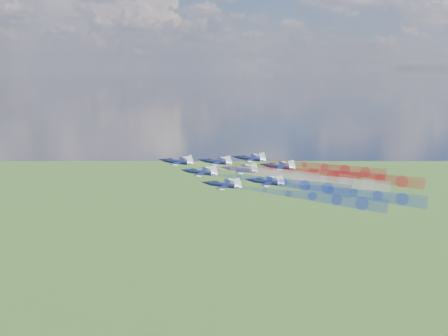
{
  "coord_description": "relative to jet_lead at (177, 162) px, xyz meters",
  "views": [
    {
      "loc": [
        -25.87,
        -152.7,
        171.37
      ],
      "look_at": [
        -6.24,
        20.68,
        138.69
      ],
      "focal_mm": 42.63,
      "sensor_mm": 36.0,
      "label": 1
    }
  ],
  "objects": [
    {
      "name": "trail_rear_right",
      "position": [
        59.35,
        -12.0,
        -3.86
      ],
      "size": [
        40.56,
        19.49,
        7.84
      ],
      "primitive_type": null,
      "rotation": [
        0.08,
        -0.09,
        1.2
      ],
      "color": "red"
    },
    {
      "name": "jet_rear_right",
      "position": [
        34.57,
        -2.44,
        -1.87
      ],
      "size": [
        16.1,
        14.77,
        5.39
      ],
      "primitive_type": null,
      "rotation": [
        0.08,
        -0.09,
        1.2
      ],
      "color": "black"
    },
    {
      "name": "jet_center_third",
      "position": [
        20.74,
        -7.76,
        -1.71
      ],
      "size": [
        16.1,
        14.77,
        5.39
      ],
      "primitive_type": null,
      "rotation": [
        0.08,
        -0.09,
        1.2
      ],
      "color": "black"
    },
    {
      "name": "trail_inner_left",
      "position": [
        31.88,
        -20.59,
        -3.64
      ],
      "size": [
        40.56,
        19.49,
        7.84
      ],
      "primitive_type": null,
      "rotation": [
        0.08,
        -0.09,
        1.2
      ],
      "color": "#1730C7"
    },
    {
      "name": "trail_inner_right",
      "position": [
        38.54,
        -4.57,
        -3.14
      ],
      "size": [
        40.56,
        19.49,
        7.84
      ],
      "primitive_type": null,
      "rotation": [
        0.08,
        -0.09,
        1.2
      ],
      "color": "red"
    },
    {
      "name": "trail_lead",
      "position": [
        24.77,
        -9.56,
        -1.99
      ],
      "size": [
        40.56,
        19.49,
        7.84
      ],
      "primitive_type": null,
      "rotation": [
        0.08,
        -0.09,
        1.2
      ],
      "color": "white"
    },
    {
      "name": "trail_rear_left",
      "position": [
        51.79,
        -28.73,
        -5.55
      ],
      "size": [
        40.56,
        19.49,
        7.84
      ],
      "primitive_type": null,
      "rotation": [
        0.08,
        -0.09,
        1.2
      ],
      "color": "#1730C7"
    },
    {
      "name": "jet_lead",
      "position": [
        0.0,
        0.0,
        0.0
      ],
      "size": [
        16.1,
        14.77,
        5.39
      ],
      "primitive_type": null,
      "rotation": [
        0.08,
        -0.09,
        1.2
      ],
      "color": "black"
    },
    {
      "name": "jet_inner_right",
      "position": [
        13.76,
        4.99,
        -1.15
      ],
      "size": [
        16.1,
        14.77,
        5.39
      ],
      "primitive_type": null,
      "rotation": [
        0.08,
        -0.09,
        1.2
      ],
      "color": "black"
    },
    {
      "name": "trail_outer_right",
      "position": [
        51.25,
        -0.92,
        -2.82
      ],
      "size": [
        40.56,
        19.49,
        7.84
      ],
      "primitive_type": null,
      "rotation": [
        0.08,
        -0.09,
        1.2
      ],
      "color": "red"
    },
    {
      "name": "trail_center_third",
      "position": [
        45.51,
        -17.32,
        -3.7
      ],
      "size": [
        40.56,
        19.49,
        7.84
      ],
      "primitive_type": null,
      "rotation": [
        0.08,
        -0.09,
        1.2
      ],
      "color": "white"
    },
    {
      "name": "jet_rear_left",
      "position": [
        27.02,
        -19.18,
        -3.57
      ],
      "size": [
        16.1,
        14.77,
        5.39
      ],
      "primitive_type": null,
      "rotation": [
        0.08,
        -0.09,
        1.2
      ],
      "color": "black"
    },
    {
      "name": "jet_outer_left",
      "position": [
        12.97,
        -23.96,
        -3.11
      ],
      "size": [
        16.1,
        14.77,
        5.39
      ],
      "primitive_type": null,
      "rotation": [
        0.08,
        -0.09,
        1.2
      ],
      "color": "black"
    },
    {
      "name": "jet_outer_right",
      "position": [
        26.48,
        8.63,
        -0.83
      ],
      "size": [
        16.1,
        14.77,
        5.39
      ],
      "primitive_type": null,
      "rotation": [
        0.08,
        -0.09,
        1.2
      ],
      "color": "black"
    },
    {
      "name": "jet_inner_left",
      "position": [
        7.1,
        -11.03,
        -1.65
      ],
      "size": [
        16.1,
        14.77,
        5.39
      ],
      "primitive_type": null,
      "rotation": [
        0.08,
        -0.09,
        1.2
      ],
      "color": "black"
    },
    {
      "name": "trail_outer_left",
      "position": [
        37.74,
        -33.52,
        -5.1
      ],
      "size": [
        40.56,
        19.49,
        7.84
      ],
      "primitive_type": null,
      "rotation": [
        0.08,
        -0.09,
        1.2
      ],
      "color": "#1730C7"
    }
  ]
}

